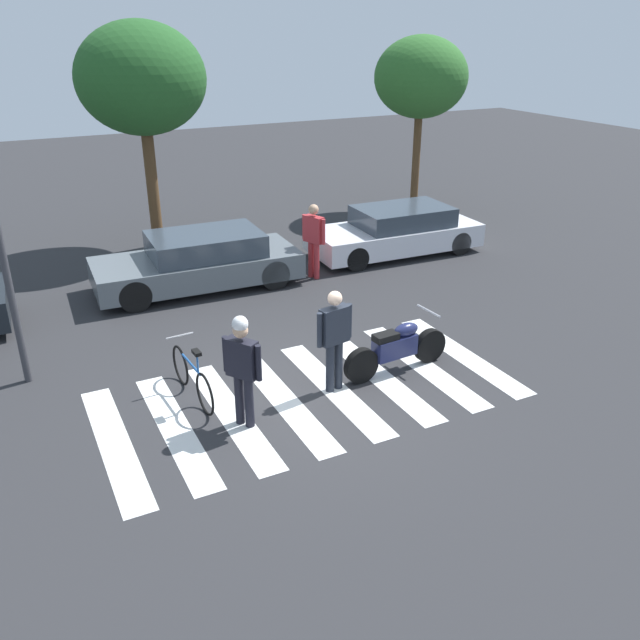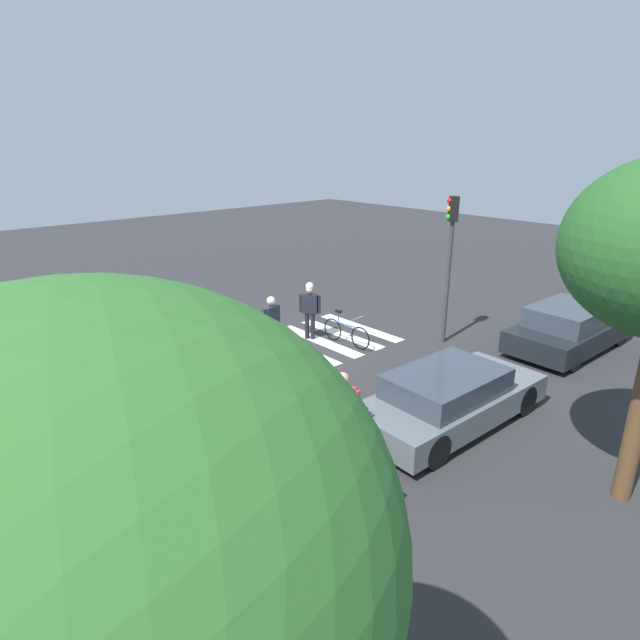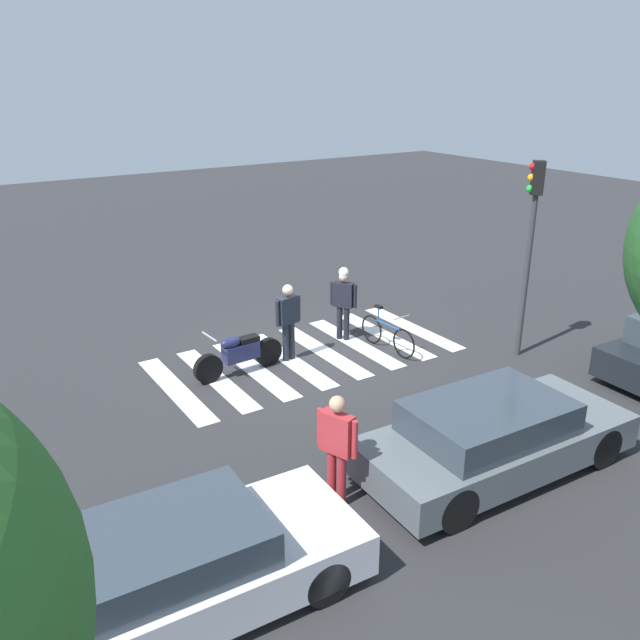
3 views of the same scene
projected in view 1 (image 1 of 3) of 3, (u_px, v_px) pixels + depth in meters
The scene contains 11 objects.
ground_plane at pixel (309, 394), 10.87m from camera, with size 60.00×60.00×0.00m, color #2B2B2D.
police_motorcycle at pixel (396, 348), 11.40m from camera, with size 2.11×0.62×1.03m.
leaning_bicycle at pixel (192, 377), 10.61m from camera, with size 0.46×1.79×1.01m.
officer_on_foot at pixel (335, 334), 10.61m from camera, with size 0.69×0.29×1.76m.
officer_by_motorcycle at pixel (242, 364), 9.63m from camera, with size 0.44×0.58×1.81m.
pedestrian_bystander at pixel (314, 236), 15.44m from camera, with size 0.37×0.67×1.79m.
crosswalk_stripes at pixel (309, 394), 10.87m from camera, with size 6.75×3.40×0.01m.
car_grey_coupe at pixel (199, 261), 15.06m from camera, with size 4.69×2.07×1.27m.
car_white_van at pixel (396, 231), 17.31m from camera, with size 4.56×1.99×1.23m.
street_tree_mid at pixel (141, 80), 16.30m from camera, with size 3.22×3.22×5.71m.
street_tree_far at pixel (421, 78), 19.83m from camera, with size 2.82×2.82×5.31m.
Camera 1 is at (-4.08, -8.47, 5.60)m, focal length 36.96 mm.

